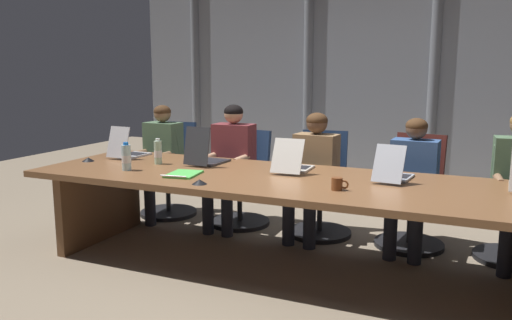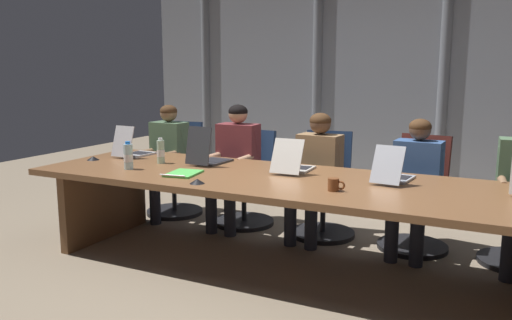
% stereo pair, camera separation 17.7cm
% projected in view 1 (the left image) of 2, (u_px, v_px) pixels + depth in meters
% --- Properties ---
extents(ground_plane, '(12.17, 12.17, 0.00)m').
position_uv_depth(ground_plane, '(281.00, 268.00, 4.06)').
color(ground_plane, '#7F705B').
extents(conference_table, '(4.03, 1.22, 0.73)m').
position_uv_depth(conference_table, '(282.00, 195.00, 3.96)').
color(conference_table, brown).
rests_on(conference_table, ground_plane).
extents(curtain_backdrop, '(6.09, 0.17, 2.99)m').
position_uv_depth(curtain_backdrop, '(364.00, 73.00, 6.25)').
color(curtain_backdrop, gray).
rests_on(curtain_backdrop, ground_plane).
extents(laptop_left_end, '(0.24, 0.41, 0.30)m').
position_uv_depth(laptop_left_end, '(128.00, 151.00, 4.84)').
color(laptop_left_end, '#BCBCC1').
rests_on(laptop_left_end, conference_table).
extents(laptop_left_mid, '(0.26, 0.42, 0.34)m').
position_uv_depth(laptop_left_mid, '(206.00, 157.00, 4.47)').
color(laptop_left_mid, '#2D2D33').
rests_on(laptop_left_mid, conference_table).
extents(laptop_center, '(0.26, 0.44, 0.28)m').
position_uv_depth(laptop_center, '(293.00, 164.00, 4.17)').
color(laptop_center, beige).
rests_on(laptop_center, conference_table).
extents(laptop_right_mid, '(0.26, 0.45, 0.28)m').
position_uv_depth(laptop_right_mid, '(394.00, 173.00, 3.83)').
color(laptop_right_mid, '#A8ADB7').
rests_on(laptop_right_mid, conference_table).
extents(office_chair_left_end, '(0.60, 0.60, 0.98)m').
position_uv_depth(office_chair_left_end, '(170.00, 180.00, 5.55)').
color(office_chair_left_end, navy).
rests_on(office_chair_left_end, ground_plane).
extents(office_chair_left_mid, '(0.60, 0.60, 0.94)m').
position_uv_depth(office_chair_left_mid, '(242.00, 188.00, 5.21)').
color(office_chair_left_mid, navy).
rests_on(office_chair_left_mid, ground_plane).
extents(office_chair_center, '(0.60, 0.61, 0.97)m').
position_uv_depth(office_chair_center, '(321.00, 196.00, 4.88)').
color(office_chair_center, navy).
rests_on(office_chair_center, ground_plane).
extents(office_chair_right_mid, '(0.60, 0.61, 0.98)m').
position_uv_depth(office_chair_right_mid, '(412.00, 204.00, 4.55)').
color(office_chair_right_mid, '#511E19').
rests_on(office_chair_right_mid, ground_plane).
extents(person_left_end, '(0.40, 0.56, 1.18)m').
position_uv_depth(person_left_end, '(158.00, 155.00, 5.36)').
color(person_left_end, '#4C6B4C').
rests_on(person_left_end, ground_plane).
extents(person_left_mid, '(0.41, 0.55, 1.20)m').
position_uv_depth(person_left_mid, '(230.00, 158.00, 5.03)').
color(person_left_mid, brown).
rests_on(person_left_mid, ground_plane).
extents(person_center, '(0.43, 0.57, 1.15)m').
position_uv_depth(person_center, '(312.00, 167.00, 4.70)').
color(person_center, olive).
rests_on(person_center, ground_plane).
extents(person_right_mid, '(0.41, 0.56, 1.14)m').
position_uv_depth(person_right_mid, '(412.00, 177.00, 4.35)').
color(person_right_mid, '#335184').
rests_on(person_right_mid, ground_plane).
extents(water_bottle_primary, '(0.08, 0.08, 0.23)m').
position_uv_depth(water_bottle_primary, '(126.00, 158.00, 4.20)').
color(water_bottle_primary, silver).
rests_on(water_bottle_primary, conference_table).
extents(water_bottle_secondary, '(0.07, 0.07, 0.22)m').
position_uv_depth(water_bottle_secondary, '(158.00, 153.00, 4.48)').
color(water_bottle_secondary, '#ADD1B2').
rests_on(water_bottle_secondary, conference_table).
extents(coffee_mug_near, '(0.12, 0.08, 0.09)m').
position_uv_depth(coffee_mug_near, '(338.00, 184.00, 3.52)').
color(coffee_mug_near, brown).
rests_on(coffee_mug_near, conference_table).
extents(conference_mic_left_side, '(0.11, 0.11, 0.03)m').
position_uv_depth(conference_mic_left_side, '(88.00, 159.00, 4.62)').
color(conference_mic_left_side, black).
rests_on(conference_mic_left_side, conference_table).
extents(conference_mic_middle, '(0.11, 0.11, 0.03)m').
position_uv_depth(conference_mic_middle, '(199.00, 182.00, 3.70)').
color(conference_mic_middle, black).
rests_on(conference_mic_middle, conference_table).
extents(spiral_notepad, '(0.26, 0.33, 0.03)m').
position_uv_depth(spiral_notepad, '(183.00, 174.00, 4.02)').
color(spiral_notepad, '#4CB74C').
rests_on(spiral_notepad, conference_table).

